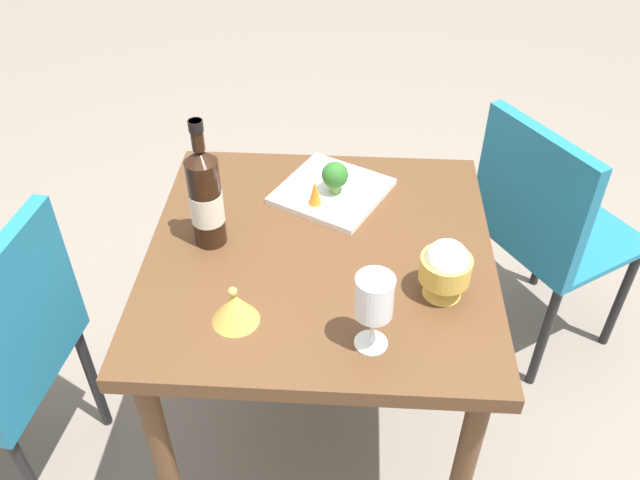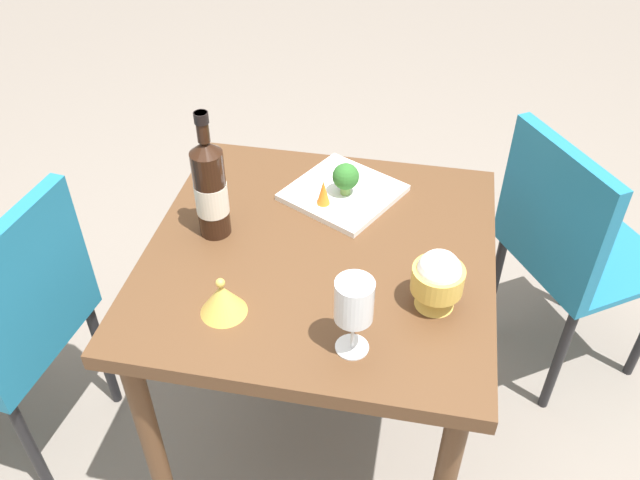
{
  "view_description": "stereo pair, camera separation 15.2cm",
  "coord_description": "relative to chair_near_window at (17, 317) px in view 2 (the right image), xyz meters",
  "views": [
    {
      "loc": [
        -1.16,
        -0.07,
        1.75
      ],
      "look_at": [
        0.0,
        0.0,
        0.77
      ],
      "focal_mm": 37.08,
      "sensor_mm": 36.0,
      "label": 1
    },
    {
      "loc": [
        -1.14,
        -0.22,
        1.75
      ],
      "look_at": [
        0.0,
        0.0,
        0.77
      ],
      "focal_mm": 37.08,
      "sensor_mm": 36.0,
      "label": 2
    }
  ],
  "objects": [
    {
      "name": "ground_plane",
      "position": [
        0.17,
        -0.75,
        -0.53
      ],
      "size": [
        8.0,
        8.0,
        0.0
      ],
      "primitive_type": "plane",
      "color": "gray"
    },
    {
      "name": "dining_table",
      "position": [
        0.17,
        -0.75,
        0.11
      ],
      "size": [
        0.81,
        0.81,
        0.74
      ],
      "color": "brown",
      "rests_on": "ground_plane"
    },
    {
      "name": "chair_near_window",
      "position": [
        0.0,
        0.0,
        0.0
      ],
      "size": [
        0.44,
        0.44,
        0.85
      ],
      "rotation": [
        0.0,
        0.0,
        -0.12
      ],
      "color": "teal",
      "rests_on": "ground_plane"
    },
    {
      "name": "chair_by_wall",
      "position": [
        0.58,
        -1.38,
        0.0
      ],
      "size": [
        0.55,
        0.55,
        0.85
      ],
      "rotation": [
        0.0,
        0.0,
        3.72
      ],
      "color": "teal",
      "rests_on": "ground_plane"
    },
    {
      "name": "wine_bottle",
      "position": [
        0.19,
        -0.49,
        0.33
      ],
      "size": [
        0.08,
        0.08,
        0.32
      ],
      "color": "black",
      "rests_on": "dining_table"
    },
    {
      "name": "wine_glass",
      "position": [
        -0.11,
        -0.86,
        0.34
      ],
      "size": [
        0.08,
        0.08,
        0.18
      ],
      "color": "white",
      "rests_on": "dining_table"
    },
    {
      "name": "rice_bowl",
      "position": [
        0.04,
        -1.02,
        0.28
      ],
      "size": [
        0.11,
        0.11,
        0.14
      ],
      "color": "gold",
      "rests_on": "dining_table"
    },
    {
      "name": "rice_bowl_lid",
      "position": [
        -0.07,
        -0.58,
        0.24
      ],
      "size": [
        0.1,
        0.1,
        0.09
      ],
      "color": "gold",
      "rests_on": "dining_table"
    },
    {
      "name": "serving_plate",
      "position": [
        0.39,
        -0.76,
        0.21
      ],
      "size": [
        0.34,
        0.34,
        0.02
      ],
      "rotation": [
        0.0,
        0.0,
        -0.48
      ],
      "color": "white",
      "rests_on": "dining_table"
    },
    {
      "name": "broccoli_floret",
      "position": [
        0.38,
        -0.77,
        0.27
      ],
      "size": [
        0.07,
        0.07,
        0.09
      ],
      "color": "#729E4C",
      "rests_on": "serving_plate"
    },
    {
      "name": "carrot_garnish_left",
      "position": [
        0.32,
        -0.72,
        0.26
      ],
      "size": [
        0.03,
        0.03,
        0.07
      ],
      "color": "orange",
      "rests_on": "serving_plate"
    }
  ]
}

